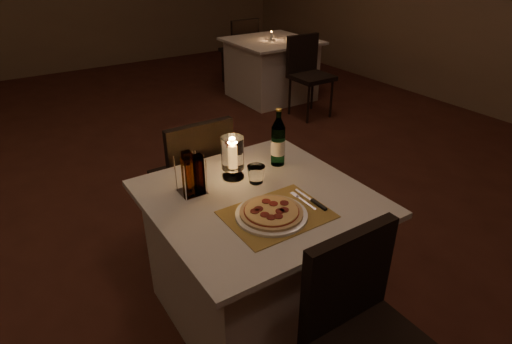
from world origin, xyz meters
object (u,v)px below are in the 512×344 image
water_bottle (278,143)px  hurricane_candle (233,154)px  main_table (258,256)px  chair_near (363,322)px  neighbor_table_right (271,69)px  pizza (271,212)px  tumbler (256,174)px  chair_far (195,172)px  plate (271,215)px

water_bottle → hurricane_candle: size_ratio=1.43×
main_table → chair_near: chair_near is taller
chair_near → neighbor_table_right: 4.29m
pizza → neighbor_table_right: size_ratio=0.28×
tumbler → water_bottle: 0.25m
water_bottle → tumbler: bearing=-153.4°
main_table → pizza: bearing=-105.5°
chair_near → hurricane_candle: bearing=90.5°
chair_near → neighbor_table_right: chair_near is taller
main_table → hurricane_candle: hurricane_candle is taller
chair_near → main_table: bearing=90.0°
pizza → hurricane_candle: 0.42m
tumbler → hurricane_candle: bearing=123.5°
hurricane_candle → water_bottle: bearing=-0.6°
chair_near → pizza: (-0.05, 0.53, 0.22)m
chair_far → neighbor_table_right: 3.15m
chair_near → tumbler: (0.06, 0.83, 0.24)m
hurricane_candle → neighbor_table_right: bearing=51.8°
main_table → chair_far: (0.00, 0.71, 0.18)m
hurricane_candle → tumbler: bearing=-56.5°
plate → tumbler: (0.11, 0.30, 0.03)m
chair_far → hurricane_candle: 0.59m
plate → neighbor_table_right: plate is taller
water_bottle → hurricane_candle: (-0.28, 0.00, 0.00)m
plate → water_bottle: (0.32, 0.40, 0.12)m
tumbler → neighbor_table_right: 3.58m
plate → pizza: (0.00, -0.00, 0.02)m
main_table → pizza: pizza is taller
pizza → neighbor_table_right: bearing=55.0°
plate → water_bottle: bearing=51.2°
tumbler → water_bottle: bearing=26.6°
main_table → plate: plate is taller
chair_near → water_bottle: bearing=73.8°
water_bottle → hurricane_candle: 0.28m
water_bottle → neighbor_table_right: (1.90, 2.77, -0.49)m
chair_near → water_bottle: water_bottle is taller
pizza → water_bottle: water_bottle is taller
pizza → plate: bearing=119.1°
chair_near → chair_far: (0.00, 1.43, 0.00)m
main_table → neighbor_table_right: same height
tumbler → hurricane_candle: hurricane_candle is taller
hurricane_candle → neighbor_table_right: 3.55m
chair_far → neighbor_table_right: (2.17, 2.27, -0.18)m
chair_far → pizza: bearing=-93.2°
main_table → neighbor_table_right: (2.17, 2.99, 0.00)m
pizza → hurricane_candle: size_ratio=1.26×
hurricane_candle → main_table: bearing=-88.0°
plate → tumbler: 0.32m
chair_near → chair_far: bearing=90.0°
chair_near → water_bottle: (0.27, 0.93, 0.32)m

